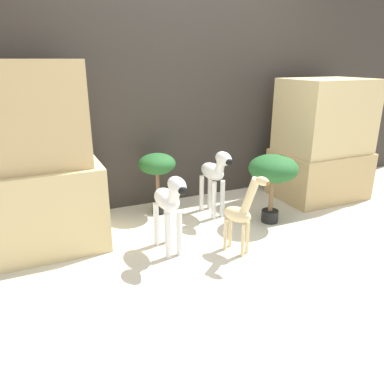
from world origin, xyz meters
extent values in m
plane|color=beige|center=(0.00, 0.00, 0.00)|extent=(14.00, 14.00, 0.00)
cube|color=#38332D|center=(0.00, 1.35, 1.10)|extent=(6.40, 0.08, 2.20)
cube|color=#DBC184|center=(-1.36, 0.79, 0.33)|extent=(0.88, 0.67, 0.65)
cube|color=tan|center=(-1.36, 0.79, 1.02)|extent=(0.73, 0.56, 0.74)
cube|color=tan|center=(1.36, 0.79, 0.24)|extent=(0.88, 0.67, 0.49)
cube|color=#DBC184|center=(1.36, 0.79, 0.85)|extent=(0.83, 0.63, 0.72)
cylinder|color=white|center=(0.16, 0.71, 0.18)|extent=(0.04, 0.04, 0.35)
cylinder|color=white|center=(0.07, 0.70, 0.18)|extent=(0.04, 0.04, 0.35)
cylinder|color=white|center=(0.15, 0.93, 0.18)|extent=(0.04, 0.04, 0.35)
cylinder|color=white|center=(0.06, 0.93, 0.18)|extent=(0.04, 0.04, 0.35)
ellipsoid|color=white|center=(0.11, 0.82, 0.41)|extent=(0.17, 0.33, 0.15)
cylinder|color=white|center=(0.12, 0.68, 0.51)|extent=(0.09, 0.12, 0.16)
ellipsoid|color=white|center=(0.12, 0.64, 0.58)|extent=(0.12, 0.21, 0.12)
sphere|color=black|center=(0.13, 0.55, 0.57)|extent=(0.06, 0.06, 0.06)
cube|color=black|center=(0.12, 0.68, 0.52)|extent=(0.02, 0.07, 0.13)
cylinder|color=white|center=(-0.47, 0.20, 0.18)|extent=(0.04, 0.04, 0.35)
cylinder|color=white|center=(-0.56, 0.20, 0.18)|extent=(0.04, 0.04, 0.35)
cylinder|color=white|center=(-0.49, 0.43, 0.18)|extent=(0.04, 0.04, 0.35)
cylinder|color=white|center=(-0.58, 0.43, 0.18)|extent=(0.04, 0.04, 0.35)
ellipsoid|color=white|center=(-0.52, 0.31, 0.41)|extent=(0.17, 0.33, 0.15)
cylinder|color=white|center=(-0.52, 0.18, 0.51)|extent=(0.08, 0.12, 0.16)
ellipsoid|color=white|center=(-0.52, 0.13, 0.58)|extent=(0.12, 0.20, 0.12)
sphere|color=black|center=(-0.51, 0.05, 0.57)|extent=(0.06, 0.06, 0.06)
cube|color=black|center=(-0.52, 0.18, 0.52)|extent=(0.02, 0.07, 0.13)
cylinder|color=beige|center=(0.00, 0.02, 0.13)|extent=(0.03, 0.03, 0.26)
cylinder|color=beige|center=(-0.06, -0.01, 0.13)|extent=(0.03, 0.03, 0.26)
cylinder|color=beige|center=(-0.06, 0.16, 0.13)|extent=(0.03, 0.03, 0.26)
cylinder|color=beige|center=(-0.13, 0.13, 0.13)|extent=(0.03, 0.03, 0.26)
ellipsoid|color=beige|center=(-0.06, 0.07, 0.30)|extent=(0.20, 0.25, 0.11)
cylinder|color=beige|center=(-0.02, -0.01, 0.47)|extent=(0.12, 0.16, 0.30)
ellipsoid|color=beige|center=(0.02, -0.09, 0.60)|extent=(0.10, 0.12, 0.06)
sphere|color=brown|center=(0.04, -0.13, 0.60)|extent=(0.03, 0.03, 0.03)
cylinder|color=black|center=(0.50, 0.43, 0.05)|extent=(0.15, 0.15, 0.11)
cylinder|color=brown|center=(0.50, 0.43, 0.24)|extent=(0.04, 0.04, 0.27)
ellipsoid|color=#235B28|center=(0.50, 0.43, 0.50)|extent=(0.43, 0.43, 0.23)
cylinder|color=black|center=(-0.35, 1.03, 0.04)|extent=(0.12, 0.12, 0.09)
cylinder|color=brown|center=(-0.35, 1.03, 0.24)|extent=(0.03, 0.03, 0.31)
ellipsoid|color=#235B28|center=(-0.35, 1.03, 0.49)|extent=(0.34, 0.34, 0.19)
camera|label=1|loc=(-1.42, -2.10, 1.39)|focal=35.00mm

